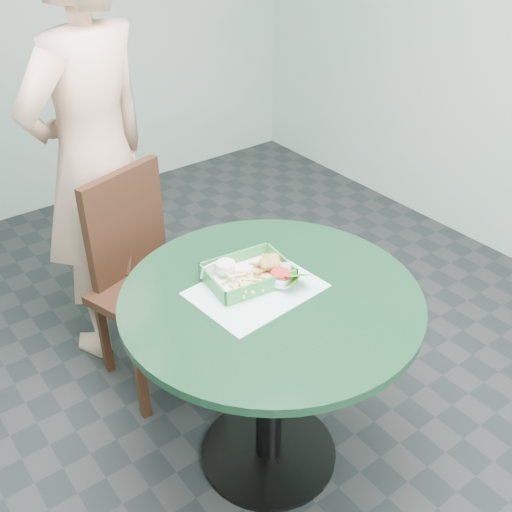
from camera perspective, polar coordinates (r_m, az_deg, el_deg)
floor at (r=2.46m, az=1.18°, el=-18.23°), size 4.00×5.00×0.02m
cafe_table at (r=2.04m, az=1.37°, el=-7.95°), size 0.98×0.98×0.75m
dining_chair at (r=2.51m, az=-10.92°, el=-1.14°), size 0.40×0.40×0.93m
diner_person at (r=2.51m, az=-15.70°, el=12.47°), size 0.93×0.77×2.18m
placemat at (r=1.95m, az=-0.01°, el=-3.69°), size 0.42×0.33×0.00m
food_basket at (r=1.98m, az=-0.77°, el=-2.41°), size 0.27×0.19×0.05m
crab_sandwich at (r=1.99m, az=1.26°, el=-1.19°), size 0.12×0.12×0.07m
fries_pile at (r=1.93m, az=-1.35°, el=-2.84°), size 0.10×0.11×0.04m
sauce_ramekin at (r=1.97m, az=-2.93°, el=-1.62°), size 0.06×0.06×0.04m
garnish_cup at (r=1.95m, az=2.85°, el=-2.28°), size 0.10×0.10×0.04m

